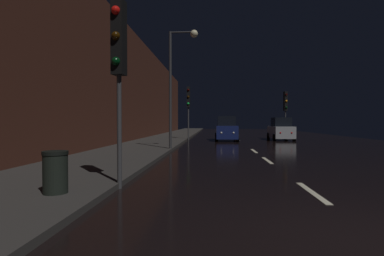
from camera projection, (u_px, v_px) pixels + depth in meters
name	position (u px, v px, depth m)	size (l,w,h in m)	color
ground	(238.00, 140.00, 28.63)	(26.43, 84.00, 0.02)	black
sidewalk_left	(166.00, 138.00, 29.13)	(4.40, 84.00, 0.15)	#33302D
building_facade_left	(130.00, 87.00, 25.72)	(0.80, 63.00, 9.47)	#472319
lane_centerline	(244.00, 144.00, 22.86)	(0.16, 31.77, 0.01)	beige
traffic_light_far_left	(188.00, 101.00, 27.50)	(0.31, 0.46, 4.99)	#38383A
traffic_light_far_right	(286.00, 105.00, 29.10)	(0.37, 0.48, 4.70)	#38383A
traffic_light_near_left	(119.00, 52.00, 7.53)	(0.34, 0.47, 4.82)	#38383A
streetlamp_overhead	(178.00, 71.00, 17.23)	(1.70, 0.44, 7.05)	#2D2D30
trash_bin_curbside	(55.00, 172.00, 6.48)	(0.55, 0.55, 0.93)	black
car_approaching_headlights	(226.00, 129.00, 26.96)	(2.04, 4.41, 2.22)	#141E51
car_parked_right_far	(281.00, 130.00, 27.64)	(1.94, 4.20, 2.11)	#A5A8AD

